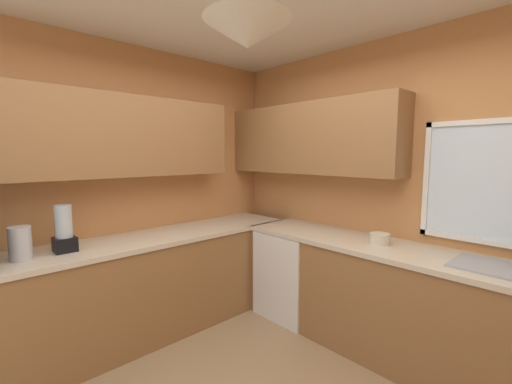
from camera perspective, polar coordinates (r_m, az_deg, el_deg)
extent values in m
cube|color=#C6844C|center=(3.17, 23.21, 0.26)|extent=(3.77, 0.06, 2.65)
cube|color=#C6844C|center=(3.33, -23.16, 0.54)|extent=(0.06, 3.59, 2.65)
cube|color=white|center=(3.02, 27.51, 1.98)|extent=(0.04, 0.04, 0.91)
cube|color=olive|center=(3.07, -25.88, 8.79)|extent=(0.32, 2.43, 0.70)
cube|color=olive|center=(3.43, 9.02, 9.07)|extent=(1.96, 0.32, 0.70)
cone|color=silver|center=(1.79, -1.48, 25.77)|extent=(0.44, 0.44, 0.14)
cube|color=olive|center=(3.23, -20.27, -15.88)|extent=(0.62, 3.17, 0.87)
cube|color=beige|center=(3.09, -20.61, -8.05)|extent=(0.65, 3.20, 0.04)
cube|color=olive|center=(3.01, 23.49, -17.74)|extent=(2.83, 0.62, 0.87)
cube|color=beige|center=(2.86, 23.91, -9.39)|extent=(2.86, 0.65, 0.04)
cube|color=white|center=(3.51, 6.63, -13.73)|extent=(0.60, 0.60, 0.86)
cylinder|color=#B7B7BC|center=(2.84, -35.74, -7.26)|extent=(0.14, 0.14, 0.24)
cylinder|color=beige|center=(2.91, 20.67, -7.62)|extent=(0.16, 0.16, 0.09)
cube|color=black|center=(2.92, -30.23, -7.86)|extent=(0.15, 0.15, 0.11)
cylinder|color=#B2BCC6|center=(2.89, -30.44, -4.38)|extent=(0.12, 0.12, 0.25)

